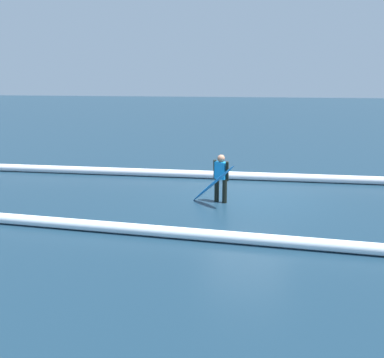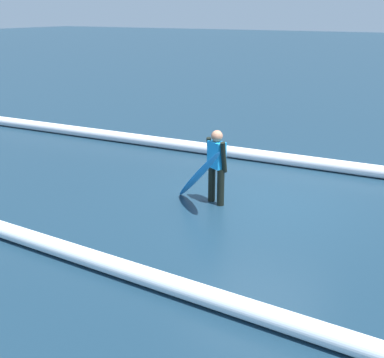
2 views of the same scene
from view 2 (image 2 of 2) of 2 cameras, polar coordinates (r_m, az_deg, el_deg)
ground_plane at (r=9.99m, az=8.05°, el=-2.47°), size 164.03×164.03×0.00m
surfer at (r=9.55m, az=2.78°, el=1.82°), size 0.48×0.38×1.43m
surfboard at (r=9.36m, az=0.69°, el=0.43°), size 1.43×1.03×1.32m
wave_crest_midground at (r=8.69m, az=-19.55°, el=-5.74°), size 20.46×0.89×0.27m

